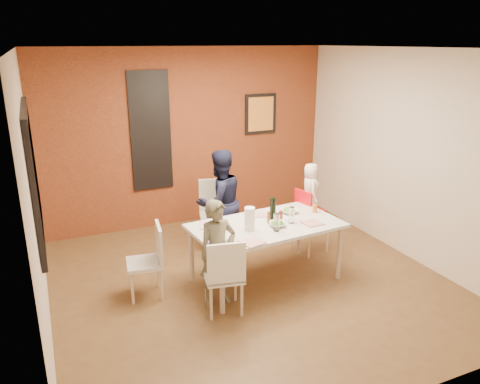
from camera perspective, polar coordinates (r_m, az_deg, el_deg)
name	(u,v)px	position (r m, az deg, el deg)	size (l,w,h in m)	color
ground	(250,282)	(5.75, 1.22, -10.85)	(4.50, 4.50, 0.00)	brown
ceiling	(252,48)	(5.04, 1.44, 17.13)	(4.50, 4.50, 0.02)	white
wall_back	(189,138)	(7.28, -6.22, 6.59)	(4.50, 0.02, 2.70)	beige
wall_front	(386,254)	(3.46, 17.40, -7.23)	(4.50, 0.02, 2.70)	beige
wall_left	(33,200)	(4.78, -23.92, -0.94)	(0.02, 4.50, 2.70)	beige
wall_right	(407,155)	(6.49, 19.69, 4.24)	(0.02, 4.50, 2.70)	beige
brick_accent_wall	(190,138)	(7.26, -6.17, 6.57)	(4.50, 0.02, 2.70)	maroon
picture_window_frame	(33,174)	(4.92, -23.90, 2.00)	(0.05, 1.70, 1.30)	black
picture_window_pane	(35,174)	(4.92, -23.73, 2.02)	(0.02, 1.55, 1.15)	black
glassblock_strip	(151,131)	(7.07, -10.85, 7.27)	(0.55, 0.03, 1.70)	silver
glassblock_surround	(151,131)	(7.06, -10.84, 7.26)	(0.60, 0.03, 1.76)	black
art_print_frame	(260,114)	(7.64, 2.51, 9.49)	(0.54, 0.03, 0.64)	black
art_print_canvas	(261,114)	(7.62, 2.57, 9.48)	(0.44, 0.01, 0.54)	gold
dining_table	(266,229)	(5.53, 3.21, -4.56)	(1.82, 1.12, 0.72)	silver
chair_near	(225,273)	(4.92, -1.87, -9.86)	(0.47, 0.47, 0.86)	white
chair_far	(215,209)	(6.56, -3.03, -2.13)	(0.53, 0.53, 0.93)	silver
chair_left	(151,257)	(5.38, -10.81, -7.76)	(0.44, 0.44, 0.84)	silver
high_chair	(308,215)	(6.37, 8.30, -2.75)	(0.45, 0.45, 0.90)	red
child_near	(218,253)	(5.06, -2.74, -7.48)	(0.44, 0.29, 1.20)	brown
child_far	(220,202)	(6.28, -2.47, -1.21)	(0.69, 0.54, 1.43)	black
toddler	(310,190)	(6.27, 8.56, 0.29)	(0.35, 0.23, 0.72)	silver
plate_near_left	(252,242)	(5.01, 1.47, -6.12)	(0.23, 0.23, 0.01)	white
plate_far_mid	(258,215)	(5.78, 2.21, -2.78)	(0.20, 0.20, 0.01)	silver
plate_near_right	(312,223)	(5.58, 8.82, -3.75)	(0.21, 0.21, 0.01)	silver
plate_far_left	(210,225)	(5.46, -3.74, -4.07)	(0.22, 0.22, 0.01)	white
salad_bowl_a	(277,224)	(5.45, 4.59, -3.93)	(0.20, 0.20, 0.05)	white
salad_bowl_b	(289,211)	(5.87, 6.02, -2.30)	(0.21, 0.21, 0.05)	white
wine_bottle	(273,209)	(5.60, 4.03, -2.06)	(0.07, 0.07, 0.27)	black
wine_glass_a	(277,222)	(5.29, 4.48, -3.70)	(0.07, 0.07, 0.21)	silver
wine_glass_b	(292,215)	(5.53, 6.30, -2.81)	(0.07, 0.07, 0.20)	white
paper_towel_roll	(250,219)	(5.29, 1.18, -3.28)	(0.12, 0.12, 0.27)	white
condiment_red	(280,217)	(5.54, 4.93, -3.01)	(0.04, 0.04, 0.14)	red
condiment_green	(281,216)	(5.57, 5.06, -2.94)	(0.04, 0.04, 0.14)	#2C7025
condiment_brown	(269,217)	(5.51, 3.52, -3.09)	(0.04, 0.04, 0.14)	brown
sippy_cup	(315,209)	(5.92, 9.11, -2.01)	(0.06, 0.06, 0.10)	orange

